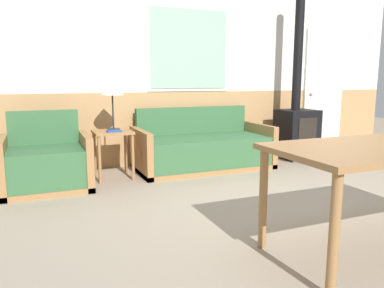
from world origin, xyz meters
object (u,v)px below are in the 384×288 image
(side_table, at_px, (113,141))
(table_lamp, at_px, (112,89))
(couch, at_px, (203,150))
(wood_stove, at_px, (297,119))
(armchair, at_px, (47,165))

(side_table, bearing_deg, table_lamp, 70.09)
(table_lamp, bearing_deg, couch, -0.58)
(table_lamp, height_order, wood_stove, wood_stove)
(couch, height_order, side_table, couch)
(armchair, bearing_deg, side_table, 9.39)
(armchair, xyz_separation_m, side_table, (0.78, 0.18, 0.20))
(couch, xyz_separation_m, table_lamp, (-1.22, 0.01, 0.84))
(couch, height_order, wood_stove, wood_stove)
(armchair, height_order, wood_stove, wood_stove)
(table_lamp, xyz_separation_m, wood_stove, (2.82, 0.01, -0.49))
(couch, height_order, table_lamp, table_lamp)
(side_table, bearing_deg, couch, 3.12)
(armchair, bearing_deg, table_lamp, 14.23)
(side_table, xyz_separation_m, wood_stove, (2.84, 0.09, 0.14))
(armchair, relative_size, wood_stove, 0.37)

